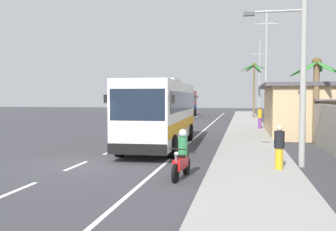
{
  "coord_description": "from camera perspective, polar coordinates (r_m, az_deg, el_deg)",
  "views": [
    {
      "loc": [
        6.37,
        -13.95,
        2.69
      ],
      "look_at": [
        2.42,
        5.83,
        1.7
      ],
      "focal_mm": 39.89,
      "sensor_mm": 36.0,
      "label": 1
    }
  ],
  "objects": [
    {
      "name": "ground_plane",
      "position": [
        15.57,
        -13.15,
        -7.22
      ],
      "size": [
        160.0,
        160.0,
        0.0
      ],
      "primitive_type": "plane",
      "color": "#3A3A3F"
    },
    {
      "name": "lane_markings",
      "position": [
        28.75,
        2.68,
        -2.55
      ],
      "size": [
        3.46,
        71.0,
        0.01
      ],
      "color": "white",
      "rests_on": "ground"
    },
    {
      "name": "pedestrian_midwalk",
      "position": [
        31.24,
        13.85,
        -0.27
      ],
      "size": [
        0.36,
        0.36,
        1.75
      ],
      "rotation": [
        0.0,
        0.0,
        1.96
      ],
      "color": "#75388E",
      "rests_on": "sidewalk_kerb"
    },
    {
      "name": "coach_bus_far_lane",
      "position": [
        51.22,
        1.95,
        2.06
      ],
      "size": [
        3.36,
        11.28,
        3.89
      ],
      "color": "red",
      "rests_on": "ground"
    },
    {
      "name": "utility_pole_nearest",
      "position": [
        15.29,
        19.67,
        8.92
      ],
      "size": [
        3.34,
        0.24,
        8.17
      ],
      "color": "#9E9E99",
      "rests_on": "ground"
    },
    {
      "name": "boundary_wall",
      "position": [
        28.31,
        19.88,
        -0.46
      ],
      "size": [
        0.24,
        60.0,
        2.32
      ],
      "primitive_type": "cube",
      "color": "#9E998E",
      "rests_on": "ground"
    },
    {
      "name": "pedestrian_near_kerb",
      "position": [
        13.82,
        16.63,
        -4.55
      ],
      "size": [
        0.36,
        0.36,
        1.56
      ],
      "rotation": [
        0.0,
        0.0,
        3.64
      ],
      "color": "gold",
      "rests_on": "sidewalk_kerb"
    },
    {
      "name": "palm_nearest",
      "position": [
        48.19,
        12.99,
        5.86
      ],
      "size": [
        3.56,
        3.22,
        7.01
      ],
      "color": "brown",
      "rests_on": "ground"
    },
    {
      "name": "utility_pole_mid",
      "position": [
        33.55,
        14.77,
        7.18
      ],
      "size": [
        1.96,
        0.24,
        10.21
      ],
      "color": "#9E9E99",
      "rests_on": "ground"
    },
    {
      "name": "coach_bus_foreground",
      "position": [
        20.29,
        -1.01,
        0.71
      ],
      "size": [
        3.13,
        10.84,
        3.75
      ],
      "color": "silver",
      "rests_on": "ground"
    },
    {
      "name": "motorcycle_beside_bus",
      "position": [
        12.48,
        2.11,
        -6.56
      ],
      "size": [
        0.56,
        1.96,
        1.62
      ],
      "color": "black",
      "rests_on": "ground"
    },
    {
      "name": "palm_second",
      "position": [
        23.55,
        21.74,
        4.35
      ],
      "size": [
        3.21,
        3.48,
        5.01
      ],
      "color": "brown",
      "rests_on": "ground"
    },
    {
      "name": "utility_pole_far",
      "position": [
        51.84,
        13.81,
        5.61
      ],
      "size": [
        2.38,
        0.24,
        10.2
      ],
      "color": "#9E9E99",
      "rests_on": "ground"
    },
    {
      "name": "sidewalk_kerb",
      "position": [
        24.09,
        12.28,
        -3.5
      ],
      "size": [
        3.2,
        90.0,
        0.14
      ],
      "primitive_type": "cube",
      "color": "#999993",
      "rests_on": "ground"
    }
  ]
}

